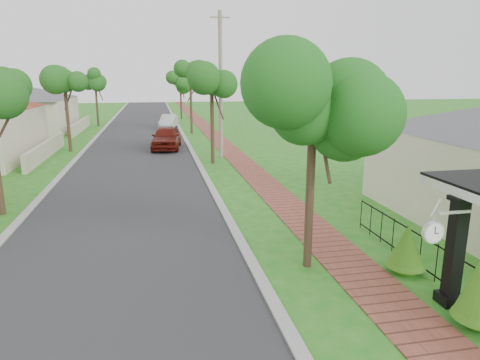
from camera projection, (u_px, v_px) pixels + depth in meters
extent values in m
plane|color=#21721B|center=(243.00, 301.00, 9.76)|extent=(160.00, 160.00, 0.00)
cube|color=#28282B|center=(137.00, 154.00, 28.25)|extent=(7.00, 120.00, 0.02)
cube|color=#9E9E99|center=(192.00, 152.00, 28.95)|extent=(0.30, 120.00, 0.10)
cube|color=#9E9E99|center=(79.00, 156.00, 27.55)|extent=(0.30, 120.00, 0.10)
cube|color=#96513C|center=(230.00, 151.00, 29.44)|extent=(1.50, 120.00, 0.03)
cube|color=black|center=(455.00, 251.00, 9.38)|extent=(0.30, 0.30, 2.52)
cube|color=black|center=(449.00, 298.00, 9.65)|extent=(0.48, 0.48, 0.24)
cube|color=black|center=(462.00, 199.00, 9.10)|extent=(0.42, 0.42, 0.10)
cube|color=black|center=(438.00, 246.00, 10.48)|extent=(0.03, 8.00, 0.03)
cube|color=black|center=(435.00, 276.00, 10.67)|extent=(0.03, 8.00, 0.03)
cylinder|color=black|center=(475.00, 289.00, 9.31)|extent=(0.02, 0.02, 1.00)
cylinder|color=black|center=(455.00, 275.00, 9.95)|extent=(0.02, 0.02, 1.00)
cylinder|color=black|center=(436.00, 263.00, 10.58)|extent=(0.02, 0.02, 1.00)
cylinder|color=black|center=(420.00, 253.00, 11.22)|extent=(0.02, 0.02, 1.00)
cylinder|color=black|center=(406.00, 243.00, 11.85)|extent=(0.02, 0.02, 1.00)
cylinder|color=black|center=(393.00, 235.00, 12.49)|extent=(0.02, 0.02, 1.00)
cylinder|color=black|center=(381.00, 227.00, 13.12)|extent=(0.02, 0.02, 1.00)
cylinder|color=black|center=(371.00, 220.00, 13.76)|extent=(0.02, 0.02, 1.00)
cylinder|color=black|center=(361.00, 214.00, 14.40)|extent=(0.02, 0.02, 1.00)
cylinder|color=#382619|center=(212.00, 125.00, 24.76)|extent=(0.22, 0.22, 4.55)
sphere|color=#124311|center=(212.00, 82.00, 24.20)|extent=(1.70, 1.70, 1.70)
cylinder|color=#382619|center=(191.00, 106.00, 38.06)|extent=(0.22, 0.22, 4.90)
sphere|color=#124311|center=(190.00, 76.00, 37.45)|extent=(1.70, 1.70, 1.70)
cylinder|color=#382619|center=(181.00, 101.00, 51.48)|extent=(0.22, 0.22, 4.20)
sphere|color=#124311|center=(180.00, 82.00, 50.96)|extent=(1.70, 1.70, 1.70)
cylinder|color=#382619|center=(67.00, 116.00, 28.72)|extent=(0.22, 0.22, 4.90)
sphere|color=#124311|center=(64.00, 76.00, 28.11)|extent=(1.70, 1.70, 1.70)
cylinder|color=#382619|center=(97.00, 104.00, 44.00)|extent=(0.22, 0.22, 4.55)
sphere|color=#124311|center=(95.00, 80.00, 43.44)|extent=(1.70, 1.70, 1.70)
sphere|color=#205D12|center=(479.00, 311.00, 8.61)|extent=(0.82, 0.82, 0.82)
sphere|color=#205D12|center=(405.00, 263.00, 11.13)|extent=(0.77, 0.77, 0.77)
cone|color=#205D12|center=(407.00, 244.00, 11.00)|extent=(0.88, 0.88, 1.05)
cube|color=#BFB299|center=(46.00, 150.00, 27.06)|extent=(0.25, 10.00, 1.00)
cube|color=beige|center=(6.00, 116.00, 38.94)|extent=(11.00, 10.00, 3.00)
pyramid|color=#4C4C51|center=(3.00, 90.00, 38.40)|extent=(15.56, 15.56, 1.60)
cube|color=#BFB299|center=(81.00, 126.00, 40.40)|extent=(0.25, 10.00, 1.00)
imported|color=#5F150E|center=(166.00, 138.00, 30.22)|extent=(2.44, 4.89, 1.60)
imported|color=silver|center=(169.00, 121.00, 42.49)|extent=(2.15, 4.18, 1.31)
cylinder|color=#382619|center=(310.00, 191.00, 11.10)|extent=(0.22, 0.22, 4.22)
sphere|color=#226A1E|center=(313.00, 104.00, 10.57)|extent=(2.10, 2.10, 2.10)
cylinder|color=gray|center=(221.00, 87.00, 26.15)|extent=(0.24, 0.24, 8.80)
cube|color=gray|center=(220.00, 17.00, 25.21)|extent=(1.20, 0.08, 0.08)
cube|color=silver|center=(455.00, 212.00, 8.67)|extent=(0.77, 0.05, 0.05)
cylinder|color=silver|center=(434.00, 222.00, 8.62)|extent=(0.02, 0.02, 0.33)
cylinder|color=silver|center=(433.00, 232.00, 8.68)|extent=(0.46, 0.10, 0.46)
cylinder|color=white|center=(435.00, 233.00, 8.62)|extent=(0.40, 0.01, 0.40)
cylinder|color=white|center=(431.00, 231.00, 8.73)|extent=(0.40, 0.01, 0.40)
cube|color=black|center=(435.00, 230.00, 8.60)|extent=(0.01, 0.01, 0.15)
cube|color=black|center=(437.00, 233.00, 8.62)|extent=(0.10, 0.01, 0.02)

